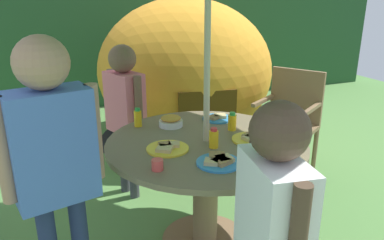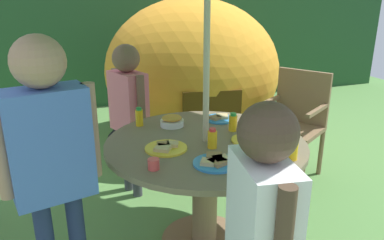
{
  "view_description": "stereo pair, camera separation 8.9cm",
  "coord_description": "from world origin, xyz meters",
  "px_view_note": "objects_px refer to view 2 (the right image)",
  "views": [
    {
      "loc": [
        -0.8,
        -1.89,
        1.55
      ],
      "look_at": [
        -0.05,
        0.11,
        0.82
      ],
      "focal_mm": 34.47,
      "sensor_mm": 36.0,
      "label": 1
    },
    {
      "loc": [
        -0.71,
        -1.92,
        1.55
      ],
      "look_at": [
        -0.05,
        0.11,
        0.82
      ],
      "focal_mm": 34.47,
      "sensor_mm": 36.0,
      "label": 2
    }
  ],
  "objects_px": {
    "plate_mid_left": "(252,140)",
    "cup_near": "(154,164)",
    "dome_tent": "(192,71)",
    "plate_center_back": "(216,162)",
    "wooden_chair": "(296,117)",
    "plate_front_edge": "(219,118)",
    "child_in_blue_shirt": "(49,145)",
    "snack_bowl": "(172,121)",
    "juice_bottle_far_left": "(293,149)",
    "child_in_pink_shirt": "(128,102)",
    "child_in_white_shirt": "(262,220)",
    "juice_bottle_far_right": "(213,139)",
    "garden_table": "(205,170)",
    "juice_bottle_near_left": "(233,122)",
    "juice_bottle_near_right": "(139,117)",
    "plate_back_edge": "(166,147)"
  },
  "relations": [
    {
      "from": "plate_mid_left",
      "to": "cup_near",
      "type": "xyz_separation_m",
      "value": [
        -0.64,
        -0.18,
        0.02
      ]
    },
    {
      "from": "dome_tent",
      "to": "plate_center_back",
      "type": "xyz_separation_m",
      "value": [
        -0.58,
        -2.18,
        -0.03
      ]
    },
    {
      "from": "wooden_chair",
      "to": "plate_front_edge",
      "type": "distance_m",
      "value": 0.99
    },
    {
      "from": "child_in_blue_shirt",
      "to": "wooden_chair",
      "type": "bearing_deg",
      "value": 11.26
    },
    {
      "from": "snack_bowl",
      "to": "juice_bottle_far_left",
      "type": "bearing_deg",
      "value": -56.75
    },
    {
      "from": "child_in_pink_shirt",
      "to": "child_in_white_shirt",
      "type": "xyz_separation_m",
      "value": [
        0.21,
        -1.72,
        0.01
      ]
    },
    {
      "from": "juice_bottle_far_left",
      "to": "juice_bottle_far_right",
      "type": "xyz_separation_m",
      "value": [
        -0.34,
        0.28,
        -0.0
      ]
    },
    {
      "from": "juice_bottle_far_right",
      "to": "garden_table",
      "type": "bearing_deg",
      "value": 91.54
    },
    {
      "from": "juice_bottle_near_left",
      "to": "cup_near",
      "type": "bearing_deg",
      "value": -147.29
    },
    {
      "from": "juice_bottle_near_left",
      "to": "snack_bowl",
      "type": "bearing_deg",
      "value": 149.19
    },
    {
      "from": "child_in_pink_shirt",
      "to": "child_in_white_shirt",
      "type": "bearing_deg",
      "value": -15.7
    },
    {
      "from": "garden_table",
      "to": "child_in_white_shirt",
      "type": "height_order",
      "value": "child_in_white_shirt"
    },
    {
      "from": "juice_bottle_near_right",
      "to": "juice_bottle_far_left",
      "type": "bearing_deg",
      "value": -49.49
    },
    {
      "from": "child_in_blue_shirt",
      "to": "snack_bowl",
      "type": "xyz_separation_m",
      "value": [
        0.73,
        0.54,
        -0.14
      ]
    },
    {
      "from": "plate_front_edge",
      "to": "juice_bottle_far_right",
      "type": "height_order",
      "value": "juice_bottle_far_right"
    },
    {
      "from": "snack_bowl",
      "to": "juice_bottle_near_right",
      "type": "xyz_separation_m",
      "value": [
        -0.2,
        0.07,
        0.02
      ]
    },
    {
      "from": "child_in_pink_shirt",
      "to": "dome_tent",
      "type": "bearing_deg",
      "value": 118.39
    },
    {
      "from": "plate_front_edge",
      "to": "juice_bottle_near_right",
      "type": "bearing_deg",
      "value": 174.66
    },
    {
      "from": "plate_front_edge",
      "to": "garden_table",
      "type": "bearing_deg",
      "value": -123.74
    },
    {
      "from": "juice_bottle_far_left",
      "to": "snack_bowl",
      "type": "bearing_deg",
      "value": 123.25
    },
    {
      "from": "snack_bowl",
      "to": "juice_bottle_near_left",
      "type": "height_order",
      "value": "juice_bottle_near_left"
    },
    {
      "from": "plate_mid_left",
      "to": "cup_near",
      "type": "height_order",
      "value": "cup_near"
    },
    {
      "from": "garden_table",
      "to": "cup_near",
      "type": "relative_size",
      "value": 20.24
    },
    {
      "from": "wooden_chair",
      "to": "plate_mid_left",
      "type": "distance_m",
      "value": 1.2
    },
    {
      "from": "plate_mid_left",
      "to": "plate_back_edge",
      "type": "bearing_deg",
      "value": 175.28
    },
    {
      "from": "juice_bottle_far_right",
      "to": "plate_center_back",
      "type": "bearing_deg",
      "value": -107.07
    },
    {
      "from": "plate_front_edge",
      "to": "juice_bottle_far_left",
      "type": "xyz_separation_m",
      "value": [
        0.12,
        -0.73,
        0.05
      ]
    },
    {
      "from": "child_in_pink_shirt",
      "to": "wooden_chair",
      "type": "bearing_deg",
      "value": 64.38
    },
    {
      "from": "child_in_white_shirt",
      "to": "snack_bowl",
      "type": "xyz_separation_m",
      "value": [
        0.0,
        1.24,
        -0.02
      ]
    },
    {
      "from": "wooden_chair",
      "to": "dome_tent",
      "type": "relative_size",
      "value": 0.43
    },
    {
      "from": "snack_bowl",
      "to": "plate_back_edge",
      "type": "distance_m",
      "value": 0.4
    },
    {
      "from": "garden_table",
      "to": "juice_bottle_near_left",
      "type": "bearing_deg",
      "value": 26.18
    },
    {
      "from": "garden_table",
      "to": "child_in_pink_shirt",
      "type": "relative_size",
      "value": 0.99
    },
    {
      "from": "plate_mid_left",
      "to": "juice_bottle_near_right",
      "type": "xyz_separation_m",
      "value": [
        -0.58,
        0.49,
        0.05
      ]
    },
    {
      "from": "plate_mid_left",
      "to": "wooden_chair",
      "type": "bearing_deg",
      "value": 43.76
    },
    {
      "from": "plate_center_back",
      "to": "snack_bowl",
      "type": "bearing_deg",
      "value": 95.49
    },
    {
      "from": "plate_center_back",
      "to": "juice_bottle_near_left",
      "type": "xyz_separation_m",
      "value": [
        0.29,
        0.43,
        0.04
      ]
    },
    {
      "from": "juice_bottle_far_left",
      "to": "plate_front_edge",
      "type": "bearing_deg",
      "value": 99.0
    },
    {
      "from": "snack_bowl",
      "to": "juice_bottle_near_left",
      "type": "distance_m",
      "value": 0.41
    },
    {
      "from": "snack_bowl",
      "to": "plate_mid_left",
      "type": "bearing_deg",
      "value": -47.46
    },
    {
      "from": "child_in_pink_shirt",
      "to": "cup_near",
      "type": "bearing_deg",
      "value": -24.98
    },
    {
      "from": "wooden_chair",
      "to": "juice_bottle_near_left",
      "type": "height_order",
      "value": "wooden_chair"
    },
    {
      "from": "dome_tent",
      "to": "plate_front_edge",
      "type": "height_order",
      "value": "dome_tent"
    },
    {
      "from": "dome_tent",
      "to": "plate_mid_left",
      "type": "distance_m",
      "value": 1.97
    },
    {
      "from": "cup_near",
      "to": "juice_bottle_far_right",
      "type": "bearing_deg",
      "value": 23.55
    },
    {
      "from": "juice_bottle_near_left",
      "to": "juice_bottle_far_left",
      "type": "bearing_deg",
      "value": -76.87
    },
    {
      "from": "plate_mid_left",
      "to": "juice_bottle_near_left",
      "type": "height_order",
      "value": "juice_bottle_near_left"
    },
    {
      "from": "plate_center_back",
      "to": "plate_front_edge",
      "type": "xyz_separation_m",
      "value": [
        0.29,
        0.66,
        -0.0
      ]
    },
    {
      "from": "juice_bottle_near_right",
      "to": "juice_bottle_far_left",
      "type": "distance_m",
      "value": 1.03
    },
    {
      "from": "wooden_chair",
      "to": "child_in_white_shirt",
      "type": "xyz_separation_m",
      "value": [
        -1.24,
        -1.65,
        0.26
      ]
    }
  ]
}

